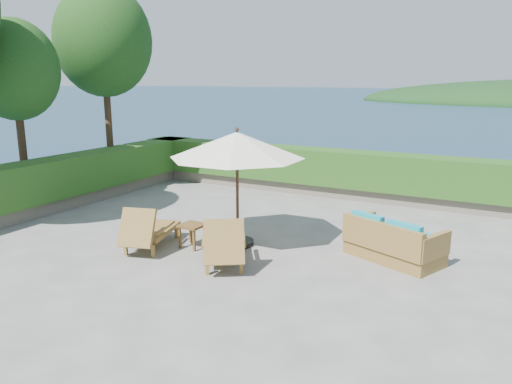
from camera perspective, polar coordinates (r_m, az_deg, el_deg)
The scene contains 13 objects.
ground at distance 9.97m, azimuth -3.72°, elevation -6.89°, with size 12.00×12.00×0.00m, color gray.
foundation at distance 10.60m, azimuth -3.60°, elevation -14.81°, with size 12.00×12.00×3.00m, color #5E574B.
planter_wall_far at distance 14.78m, azimuth 7.79°, elevation 0.33°, with size 12.00×0.60×0.36m, color #736A5C.
planter_wall_left at distance 13.62m, azimuth -24.19°, elevation -1.80°, with size 0.60×12.00×0.36m, color #736A5C.
hedge_far at distance 14.65m, azimuth 7.87°, elevation 2.89°, with size 12.40×0.90×1.00m, color #1D4413.
hedge_left at distance 13.47m, azimuth -24.46°, elevation 0.96°, with size 0.90×12.40×1.00m, color #1D4413.
tree_mid at distance 14.17m, azimuth -25.89°, elevation 12.38°, with size 2.20×2.20×4.83m.
tree_far at distance 15.68m, azimuth -17.06°, elevation 16.16°, with size 2.80×2.80×6.03m.
patio_umbrella at distance 9.91m, azimuth -2.19°, elevation 5.25°, with size 3.52×3.52×2.43m.
lounge_left at distance 10.27m, azimuth -12.17°, elevation -4.25°, with size 1.10×1.76×0.95m.
lounge_right at distance 9.22m, azimuth -3.70°, elevation -5.85°, with size 1.51×1.82×0.99m.
side_table at distance 10.20m, azimuth -7.31°, elevation -4.14°, with size 0.47×0.47×0.49m.
wicker_loveseat at distance 9.77m, azimuth 15.31°, elevation -5.67°, with size 1.99×1.53×0.87m.
Camera 1 is at (4.99, -7.94, 3.39)m, focal length 35.00 mm.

